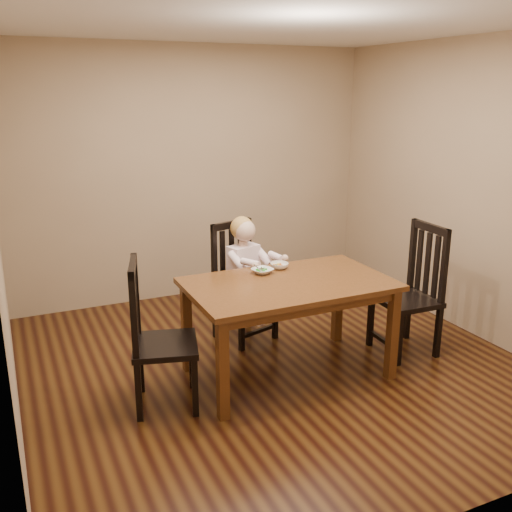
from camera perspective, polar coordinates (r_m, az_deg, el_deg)
name	(u,v)px	position (r m, az deg, el deg)	size (l,w,h in m)	color
room	(276,208)	(4.45, 2.06, 4.85)	(4.01, 4.01, 2.71)	#46290E
dining_table	(289,293)	(4.49, 3.30, -3.69)	(1.59, 0.95, 0.79)	#472A10
chair_child	(241,284)	(5.25, -1.49, -2.77)	(0.57, 0.56, 1.08)	black
chair_left	(157,338)	(4.17, -9.88, -8.06)	(0.56, 0.58, 1.10)	black
chair_right	(412,292)	(5.13, 15.30, -3.50)	(0.49, 0.51, 1.14)	black
toddler	(245,268)	(5.16, -1.11, -1.20)	(0.36, 0.46, 0.63)	white
bowl_peas	(262,271)	(4.64, 0.64, -1.50)	(0.17, 0.17, 0.04)	white
bowl_veg	(279,266)	(4.77, 2.35, -0.97)	(0.15, 0.15, 0.05)	white
fork	(259,269)	(4.60, 0.30, -1.35)	(0.05, 0.12, 0.05)	silver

